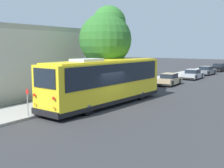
# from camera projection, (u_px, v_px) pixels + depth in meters

# --- Properties ---
(ground_plane) EXTENTS (160.00, 160.00, 0.00)m
(ground_plane) POSITION_uv_depth(u_px,v_px,m) (108.00, 108.00, 19.36)
(ground_plane) COLOR #333335
(sidewalk_slab) EXTENTS (80.00, 3.47, 0.15)m
(sidewalk_slab) POSITION_uv_depth(u_px,v_px,m) (67.00, 101.00, 21.50)
(sidewalk_slab) COLOR #A3A099
(sidewalk_slab) RESTS_ON ground
(curb_strip) EXTENTS (80.00, 0.14, 0.15)m
(curb_strip) POSITION_uv_depth(u_px,v_px,m) (85.00, 104.00, 20.49)
(curb_strip) COLOR gray
(curb_strip) RESTS_ON ground
(shuttle_bus) EXTENTS (11.31, 3.00, 3.42)m
(shuttle_bus) POSITION_uv_depth(u_px,v_px,m) (106.00, 80.00, 20.14)
(shuttle_bus) COLOR yellow
(shuttle_bus) RESTS_ON ground
(parked_sedan_tan) EXTENTS (4.26, 1.88, 1.30)m
(parked_sedan_tan) POSITION_uv_depth(u_px,v_px,m) (169.00, 80.00, 30.75)
(parked_sedan_tan) COLOR tan
(parked_sedan_tan) RESTS_ON ground
(parked_sedan_silver) EXTENTS (4.20, 1.84, 1.28)m
(parked_sedan_silver) POSITION_uv_depth(u_px,v_px,m) (193.00, 74.00, 36.45)
(parked_sedan_silver) COLOR #A8AAAF
(parked_sedan_silver) RESTS_ON ground
(parked_sedan_gray) EXTENTS (4.63, 1.91, 1.29)m
(parked_sedan_gray) POSITION_uv_depth(u_px,v_px,m) (206.00, 71.00, 41.78)
(parked_sedan_gray) COLOR slate
(parked_sedan_gray) RESTS_ON ground
(parked_sedan_black) EXTENTS (4.24, 1.95, 1.29)m
(parked_sedan_black) POSITION_uv_depth(u_px,v_px,m) (219.00, 68.00, 47.65)
(parked_sedan_black) COLOR black
(parked_sedan_black) RESTS_ON ground
(street_tree) EXTENTS (4.33, 4.33, 7.44)m
(street_tree) POSITION_uv_depth(u_px,v_px,m) (106.00, 36.00, 23.23)
(street_tree) COLOR brown
(street_tree) RESTS_ON sidewalk_slab
(sign_post_near) EXTENTS (0.06, 0.22, 1.58)m
(sign_post_near) POSITION_uv_depth(u_px,v_px,m) (28.00, 102.00, 16.52)
(sign_post_near) COLOR gray
(sign_post_near) RESTS_ON sidewalk_slab
(sign_post_far) EXTENTS (0.06, 0.06, 1.19)m
(sign_post_far) POSITION_uv_depth(u_px,v_px,m) (49.00, 101.00, 17.94)
(sign_post_far) COLOR gray
(sign_post_far) RESTS_ON sidewalk_slab
(fire_hydrant) EXTENTS (0.22, 0.22, 0.81)m
(fire_hydrant) POSITION_uv_depth(u_px,v_px,m) (132.00, 85.00, 26.72)
(fire_hydrant) COLOR gold
(fire_hydrant) RESTS_ON sidewalk_slab
(building_backdrop) EXTENTS (23.24, 7.23, 5.87)m
(building_backdrop) POSITION_uv_depth(u_px,v_px,m) (22.00, 63.00, 25.22)
(building_backdrop) COLOR beige
(building_backdrop) RESTS_ON ground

